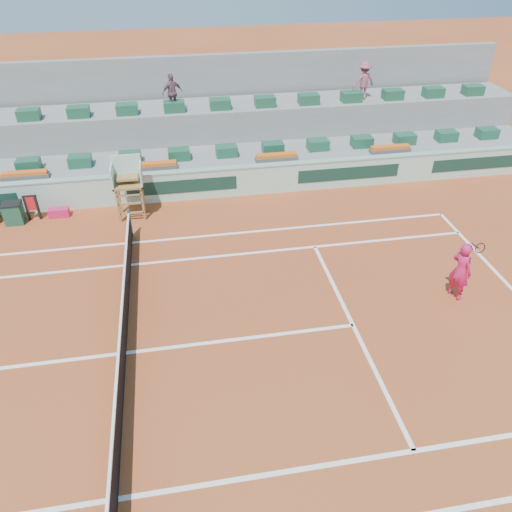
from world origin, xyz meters
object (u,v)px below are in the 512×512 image
object	(u,v)px
tennis_player	(461,271)
umpire_chair	(128,179)
player_bag	(59,212)
drink_cooler_a	(14,213)

from	to	relation	value
tennis_player	umpire_chair	bearing A→B (deg)	145.76
player_bag	umpire_chair	distance (m)	3.17
player_bag	umpire_chair	bearing A→B (deg)	-7.93
umpire_chair	tennis_player	xyz separation A→B (m)	(9.91, -6.75, -0.58)
player_bag	drink_cooler_a	xyz separation A→B (m)	(-1.56, -0.21, 0.25)
umpire_chair	tennis_player	distance (m)	12.00
drink_cooler_a	tennis_player	bearing A→B (deg)	-25.87
player_bag	drink_cooler_a	size ratio (longest dim) A/B	0.91
tennis_player	drink_cooler_a	bearing A→B (deg)	154.13
umpire_chair	player_bag	bearing A→B (deg)	172.07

